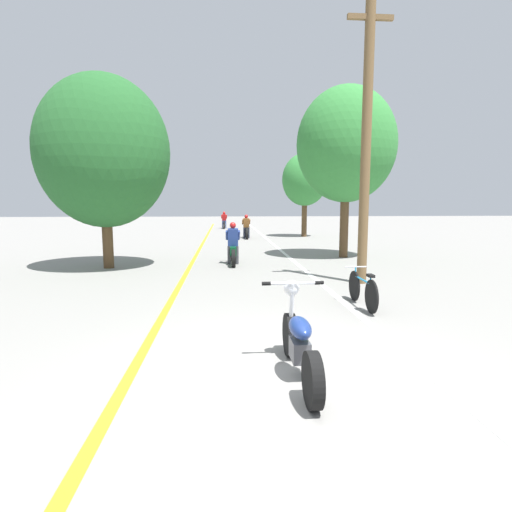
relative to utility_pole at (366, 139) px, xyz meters
The scene contains 12 objects.
ground_plane 7.07m from the utility_pole, 118.08° to the right, with size 120.00×120.00×0.00m, color gray.
lane_stripe_center 8.80m from the utility_pole, 124.64° to the left, with size 0.14×48.00×0.01m, color yellow.
lane_stripe_edge 7.59m from the utility_pole, 98.94° to the left, with size 0.14×48.00×0.01m, color white.
utility_pole is the anchor object (origin of this frame).
roadside_tree_right_near 5.03m from the utility_pole, 78.41° to the left, with size 3.63×3.27×6.23m.
roadside_tree_right_far 14.51m from the utility_pole, 84.43° to the left, with size 2.74×2.47×5.03m.
roadside_tree_left 7.69m from the utility_pole, 157.19° to the left, with size 3.97×3.58×5.84m.
motorcycle_foreground 6.71m from the utility_pole, 116.04° to the right, with size 0.78×1.94×1.03m.
motorcycle_rider_lead 5.61m from the utility_pole, 132.29° to the left, with size 0.50×1.95×1.40m.
motorcycle_rider_mid 14.08m from the utility_pole, 99.15° to the left, with size 0.50×2.15×1.38m.
motorcycle_rider_far 23.65m from the utility_pole, 98.56° to the left, with size 0.50×2.01×1.37m.
bicycle_parked 4.03m from the utility_pole, 108.82° to the right, with size 0.44×1.60×0.73m.
Camera 1 is at (-0.57, -4.33, 1.99)m, focal length 28.00 mm.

